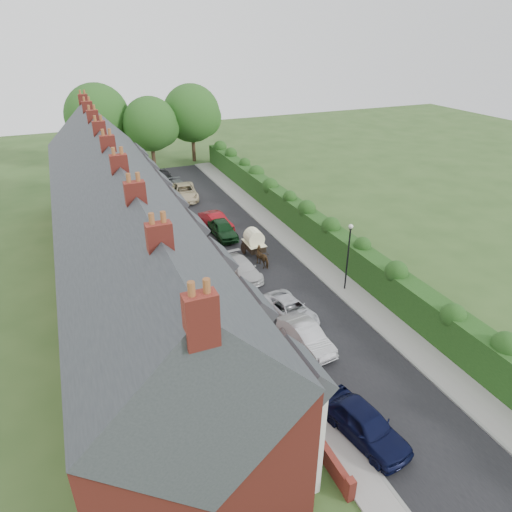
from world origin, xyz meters
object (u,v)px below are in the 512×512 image
at_px(horse, 263,257).
at_px(horse_cart, 254,241).
at_px(car_grey, 179,187).
at_px(car_black, 164,175).
at_px(car_silver_a, 306,336).
at_px(car_green, 223,229).
at_px(car_white, 243,268).
at_px(car_beige, 184,192).
at_px(car_navy, 365,424).
at_px(car_red, 216,221).
at_px(car_silver_b, 290,310).
at_px(lamppost, 349,249).

xyz_separation_m(horse, horse_cart, (-0.00, 1.91, 0.60)).
bearing_deg(horse_cart, car_grey, 95.71).
xyz_separation_m(car_black, horse, (2.29, -25.26, 0.11)).
height_order(car_silver_a, car_green, car_green).
relative_size(car_white, car_beige, 0.80).
distance_m(car_navy, car_black, 42.61).
relative_size(car_red, car_grey, 0.99).
distance_m(car_silver_a, car_silver_b, 2.98).
relative_size(car_navy, car_red, 1.07).
xyz_separation_m(lamppost, car_black, (-6.23, 31.00, -2.66)).
distance_m(car_silver_a, car_white, 9.38).
bearing_deg(car_beige, car_grey, 98.62).
distance_m(car_red, car_black, 16.84).
relative_size(car_white, horse, 2.53).
bearing_deg(lamppost, horse, 124.46).
height_order(car_black, horse, horse).
distance_m(car_navy, car_white, 16.38).
distance_m(car_navy, car_beige, 35.02).
height_order(lamppost, car_red, lamppost).
distance_m(lamppost, car_red, 15.29).
relative_size(car_silver_b, car_green, 1.02).
bearing_deg(car_silver_a, car_beige, 82.89).
xyz_separation_m(lamppost, car_grey, (-5.72, 25.50, -2.65)).
bearing_deg(car_grey, car_green, -89.99).
xyz_separation_m(lamppost, car_green, (-5.08, 12.20, -2.53)).
bearing_deg(car_grey, car_white, -93.70).
height_order(car_navy, horse_cart, horse_cart).
xyz_separation_m(car_green, horse_cart, (1.14, -4.55, 0.58)).
distance_m(car_silver_a, car_red, 18.81).
distance_m(car_silver_b, horse_cart, 9.41).
distance_m(car_silver_a, car_green, 16.81).
relative_size(lamppost, car_navy, 1.10).
height_order(car_silver_a, car_red, car_red).
relative_size(lamppost, car_silver_b, 1.13).
height_order(car_beige, horse_cart, horse_cart).
height_order(car_navy, car_white, car_navy).
distance_m(lamppost, car_green, 13.46).
height_order(car_navy, car_black, car_navy).
xyz_separation_m(car_grey, horse, (1.79, -19.77, 0.10)).
bearing_deg(car_black, horse_cart, -84.39).
relative_size(car_grey, horse_cart, 1.36).
bearing_deg(car_beige, lamppost, -69.54).
xyz_separation_m(car_grey, car_black, (-0.50, 5.50, -0.01)).
xyz_separation_m(car_red, car_beige, (-0.61, 9.20, 0.05)).
distance_m(car_green, horse, 6.56).
bearing_deg(car_green, car_silver_a, -92.45).
xyz_separation_m(car_navy, horse_cart, (2.46, 19.25, 0.54)).
xyz_separation_m(car_beige, horse_cart, (1.72, -15.75, 0.57)).
bearing_deg(car_green, lamppost, -67.82).
bearing_deg(car_silver_a, car_navy, -103.00).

